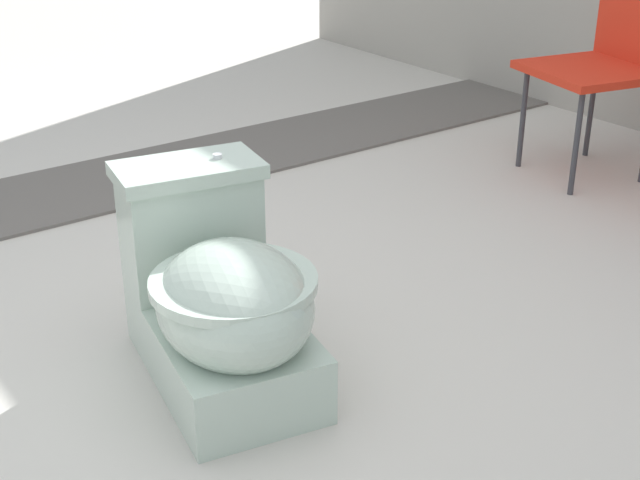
{
  "coord_description": "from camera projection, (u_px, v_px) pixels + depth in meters",
  "views": [
    {
      "loc": [
        1.78,
        -0.96,
        1.26
      ],
      "look_at": [
        0.1,
        0.27,
        0.3
      ],
      "focal_mm": 50.0,
      "sensor_mm": 36.0,
      "label": 1
    }
  ],
  "objects": [
    {
      "name": "gravel_strip",
      "position": [
        155.0,
        172.0,
        3.59
      ],
      "size": [
        0.56,
        8.0,
        0.01
      ],
      "primitive_type": "cube",
      "color": "#605B56",
      "rests_on": "ground"
    },
    {
      "name": "folding_chair_left",
      "position": [
        615.0,
        45.0,
        3.41
      ],
      "size": [
        0.53,
        0.53,
        0.83
      ],
      "rotation": [
        0.0,
        0.0,
        -1.8
      ],
      "color": "red",
      "rests_on": "ground"
    },
    {
      "name": "toilet",
      "position": [
        221.0,
        301.0,
        2.16
      ],
      "size": [
        0.69,
        0.49,
        0.52
      ],
      "rotation": [
        0.0,
        0.0,
        -0.19
      ],
      "color": "#B2C6B7",
      "rests_on": "ground"
    },
    {
      "name": "ground_plane",
      "position": [
        214.0,
        356.0,
        2.35
      ],
      "size": [
        14.0,
        14.0,
        0.0
      ],
      "primitive_type": "plane",
      "color": "beige"
    }
  ]
}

